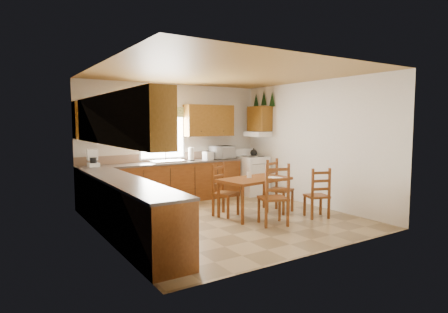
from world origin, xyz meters
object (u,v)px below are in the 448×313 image
microwave (222,152)px  chair_far_left (226,190)px  stove (252,176)px  chair_near_right (317,193)px  chair_far_right (280,186)px  dining_table (254,197)px  chair_near_left (273,194)px

microwave → chair_far_left: 2.08m
stove → chair_near_right: (-0.35, -2.49, 0.00)m
stove → chair_far_left: (-1.74, -1.45, 0.03)m
microwave → chair_far_right: bearing=-90.9°
chair_near_right → stove: bearing=-78.2°
chair_near_right → chair_far_left: size_ratio=0.95×
microwave → chair_near_right: microwave is taller
stove → dining_table: (-1.27, -1.74, -0.11)m
microwave → chair_far_left: (-1.01, -1.73, -0.57)m
chair_near_left → chair_far_right: size_ratio=1.03×
stove → chair_near_left: bearing=-119.9°
stove → chair_far_left: size_ratio=0.94×
microwave → chair_near_left: (-0.66, -2.73, -0.53)m
microwave → chair_near_right: 2.86m
dining_table → chair_near_right: size_ratio=1.44×
dining_table → chair_near_left: size_ratio=1.25×
dining_table → chair_near_right: 1.20m
dining_table → chair_far_left: size_ratio=1.37×
stove → microwave: 0.99m
stove → chair_near_left: (-1.39, -2.45, 0.08)m
microwave → chair_near_left: microwave is taller
chair_near_left → chair_near_right: 1.05m
microwave → chair_far_left: size_ratio=0.52×
stove → chair_near_left: size_ratio=0.86×
chair_near_left → chair_far_left: (-0.35, 1.00, -0.05)m
dining_table → chair_near_left: bearing=-107.4°
stove → dining_table: bearing=-126.4°
chair_near_right → chair_far_left: chair_far_left is taller
microwave → chair_far_right: 2.16m
dining_table → chair_near_right: bearing=-46.9°
microwave → dining_table: microwave is taller
microwave → chair_far_left: bearing=-123.0°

